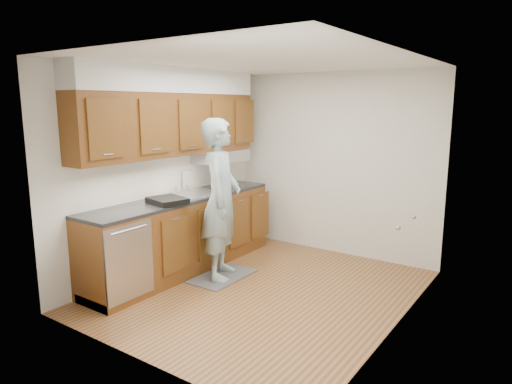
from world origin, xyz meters
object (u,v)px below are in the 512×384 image
(steel_can, at_px, (227,185))
(dish_rack, at_px, (167,201))
(soap_bottle_a, at_px, (214,179))
(person, at_px, (221,189))
(soap_bottle_b, at_px, (223,182))

(steel_can, distance_m, dish_rack, 1.12)
(soap_bottle_a, relative_size, steel_can, 2.40)
(person, height_order, dish_rack, person)
(soap_bottle_a, distance_m, soap_bottle_b, 0.12)
(dish_rack, bearing_deg, soap_bottle_b, 105.83)
(soap_bottle_b, bearing_deg, dish_rack, -88.03)
(dish_rack, bearing_deg, steel_can, 104.33)
(person, bearing_deg, steel_can, 5.39)
(steel_can, height_order, dish_rack, steel_can)
(soap_bottle_a, xyz_separation_m, dish_rack, (0.15, -1.02, -0.10))
(soap_bottle_b, distance_m, dish_rack, 1.06)
(soap_bottle_a, bearing_deg, dish_rack, -81.78)
(soap_bottle_a, height_order, dish_rack, soap_bottle_a)
(steel_can, bearing_deg, soap_bottle_a, -145.63)
(person, relative_size, steel_can, 19.62)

